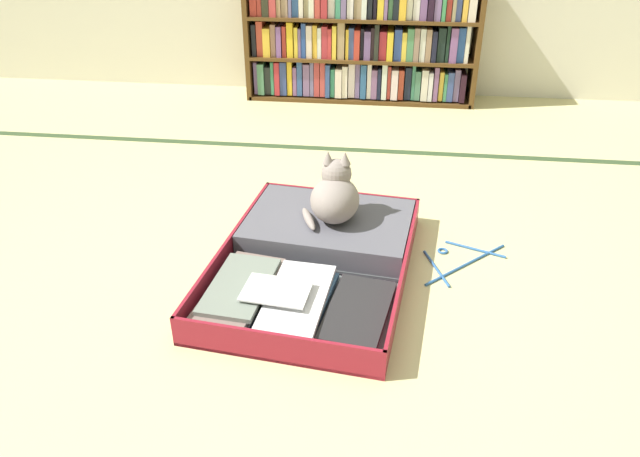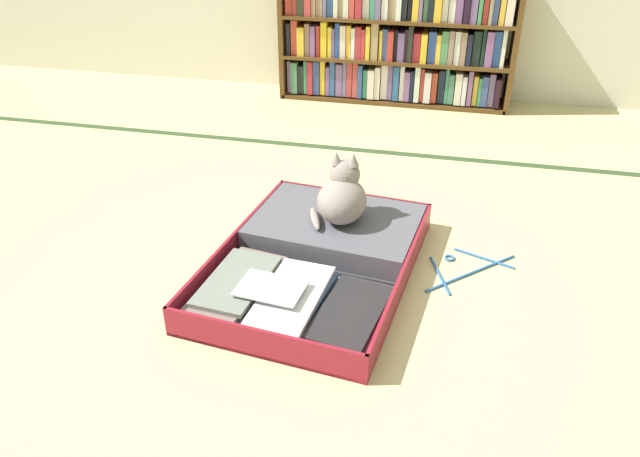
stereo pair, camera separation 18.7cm
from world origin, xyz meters
name	(u,v)px [view 1 (the left image)]	position (x,y,z in m)	size (l,w,h in m)	color
ground_plane	(292,311)	(0.00, 0.00, 0.00)	(10.00, 10.00, 0.00)	#CBC185
tatami_border	(334,149)	(0.00, 1.40, 0.00)	(4.80, 0.05, 0.00)	#324829
bookshelf	(360,39)	(0.07, 2.25, 0.38)	(1.43, 0.26, 0.78)	#553717
open_suitcase	(316,255)	(0.04, 0.29, 0.05)	(0.77, 1.03, 0.11)	maroon
black_cat	(335,195)	(0.09, 0.47, 0.21)	(0.24, 0.24, 0.27)	gray
clothes_hanger	(458,260)	(0.58, 0.38, 0.00)	(0.32, 0.32, 0.01)	#2D5F9E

